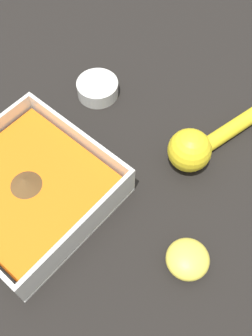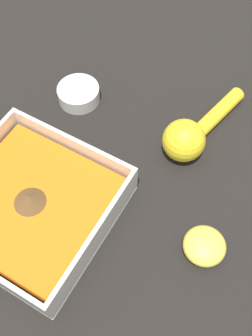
% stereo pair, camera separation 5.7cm
% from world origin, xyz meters
% --- Properties ---
extents(ground_plane, '(4.00, 4.00, 0.00)m').
position_xyz_m(ground_plane, '(0.00, 0.00, 0.00)').
color(ground_plane, black).
extents(square_dish, '(0.22, 0.22, 0.06)m').
position_xyz_m(square_dish, '(-0.03, 0.02, 0.02)').
color(square_dish, silver).
rests_on(square_dish, ground_plane).
extents(spice_bowl, '(0.07, 0.07, 0.03)m').
position_xyz_m(spice_bowl, '(0.03, -0.19, 0.01)').
color(spice_bowl, silver).
rests_on(spice_bowl, ground_plane).
extents(lemon_squeezer, '(0.08, 0.18, 0.07)m').
position_xyz_m(lemon_squeezer, '(-0.17, -0.20, 0.03)').
color(lemon_squeezer, yellow).
rests_on(lemon_squeezer, ground_plane).
extents(lemon_half, '(0.06, 0.06, 0.03)m').
position_xyz_m(lemon_half, '(-0.26, -0.05, 0.02)').
color(lemon_half, '#EFDB4C').
rests_on(lemon_half, ground_plane).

